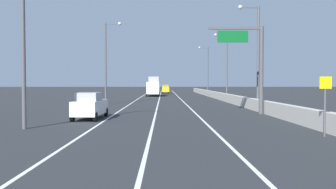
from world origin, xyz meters
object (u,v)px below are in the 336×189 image
object	(u,v)px
lamp_post_right_third	(225,62)
car_black_0	(154,89)
speed_advisory_sign	(325,101)
lamp_post_right_fourth	(207,67)
lamp_post_left_near	(27,27)
lamp_post_left_mid	(108,57)
box_truck	(153,87)
lamp_post_right_second	(256,50)
car_white_1	(90,106)
car_yellow_2	(166,89)
overhead_sign_gantry	(253,59)

from	to	relation	value
lamp_post_right_third	car_black_0	size ratio (longest dim) A/B	2.37
speed_advisory_sign	lamp_post_right_fourth	size ratio (longest dim) A/B	0.29
lamp_post_left_near	lamp_post_left_mid	distance (m)	24.75
box_truck	lamp_post_right_second	bearing A→B (deg)	-73.26
lamp_post_left_mid	car_white_1	distance (m)	19.71
lamp_post_right_third	lamp_post_right_second	bearing A→B (deg)	-91.53
lamp_post_right_second	lamp_post_right_fourth	bearing A→B (deg)	89.82
speed_advisory_sign	lamp_post_left_mid	xyz separation A→B (m)	(-15.12, 27.92, 4.15)
lamp_post_right_second	car_yellow_2	distance (m)	55.99
car_black_0	box_truck	world-z (taller)	box_truck
car_yellow_2	box_truck	size ratio (longest dim) A/B	0.43
car_white_1	speed_advisory_sign	bearing A→B (deg)	-33.39
lamp_post_left_mid	car_yellow_2	distance (m)	45.89
speed_advisory_sign	car_black_0	xyz separation A→B (m)	(-10.50, 76.47, -0.73)
lamp_post_right_second	car_white_1	world-z (taller)	lamp_post_right_second
speed_advisory_sign	car_black_0	size ratio (longest dim) A/B	0.69
box_truck	speed_advisory_sign	bearing A→B (deg)	-79.59
car_black_0	lamp_post_right_fourth	bearing A→B (deg)	-56.20
overhead_sign_gantry	lamp_post_right_fourth	xyz separation A→B (m)	(1.63, 46.15, 1.19)
overhead_sign_gantry	lamp_post_right_second	xyz separation A→B (m)	(1.50, 4.92, 1.19)
speed_advisory_sign	box_truck	xyz separation A→B (m)	(-10.06, 54.78, 0.02)
car_yellow_2	car_white_1	bearing A→B (deg)	-95.35
lamp_post_left_near	car_white_1	xyz separation A→B (m)	(2.40, 5.72, -4.93)
car_white_1	car_yellow_2	distance (m)	64.30
lamp_post_right_second	car_black_0	size ratio (longest dim) A/B	2.37
speed_advisory_sign	lamp_post_right_second	bearing A→B (deg)	86.60
lamp_post_right_fourth	car_white_1	bearing A→B (deg)	-106.33
car_yellow_2	lamp_post_left_near	bearing A→B (deg)	-96.87
lamp_post_right_third	car_yellow_2	bearing A→B (deg)	104.80
speed_advisory_sign	lamp_post_left_mid	world-z (taller)	lamp_post_left_mid
lamp_post_left_near	car_white_1	world-z (taller)	lamp_post_left_near
overhead_sign_gantry	lamp_post_right_fourth	distance (m)	46.19
lamp_post_left_mid	speed_advisory_sign	bearing A→B (deg)	-61.57
speed_advisory_sign	lamp_post_right_third	size ratio (longest dim) A/B	0.29
lamp_post_right_second	lamp_post_left_mid	distance (m)	19.08
lamp_post_left_near	car_yellow_2	world-z (taller)	lamp_post_left_near
lamp_post_left_near	box_truck	xyz separation A→B (m)	(5.84, 51.60, -4.13)
lamp_post_left_near	lamp_post_right_fourth	bearing A→B (deg)	72.98
speed_advisory_sign	lamp_post_left_near	xyz separation A→B (m)	(-15.91, 3.18, 4.15)
lamp_post_right_third	lamp_post_left_near	size ratio (longest dim) A/B	1.00
car_black_0	overhead_sign_gantry	bearing A→B (deg)	-81.02
lamp_post_left_near	box_truck	size ratio (longest dim) A/B	1.07
overhead_sign_gantry	lamp_post_left_mid	world-z (taller)	lamp_post_left_mid
lamp_post_right_third	car_black_0	bearing A→B (deg)	107.64
speed_advisory_sign	box_truck	distance (m)	55.70
lamp_post_right_fourth	speed_advisory_sign	bearing A→B (deg)	-91.15
lamp_post_right_second	lamp_post_right_fourth	xyz separation A→B (m)	(0.13, 41.23, 0.00)
lamp_post_left_mid	box_truck	xyz separation A→B (m)	(5.05, 26.86, -4.13)
car_yellow_2	box_truck	world-z (taller)	box_truck
lamp_post_right_fourth	box_truck	bearing A→B (deg)	-159.35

